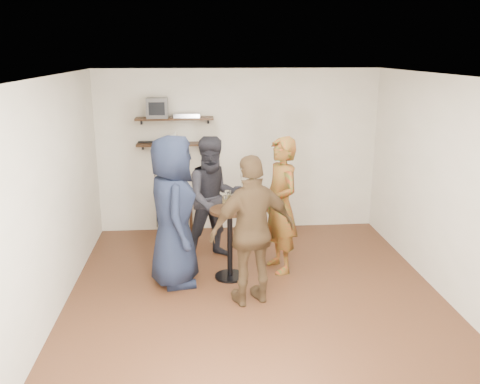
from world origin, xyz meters
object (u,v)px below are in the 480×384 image
at_px(radio, 172,140).
at_px(drinks_table, 230,234).
at_px(person_plaid, 281,205).
at_px(person_brown, 253,231).
at_px(crt_monitor, 157,108).
at_px(person_dark, 214,199).
at_px(dvd_deck, 187,115).
at_px(person_navy, 173,212).
at_px(side_table, 177,204).

xyz_separation_m(radio, drinks_table, (0.77, -1.81, -0.92)).
height_order(radio, person_plaid, person_plaid).
bearing_deg(person_brown, crt_monitor, -82.02).
relative_size(radio, drinks_table, 0.24).
height_order(drinks_table, person_plaid, person_plaid).
xyz_separation_m(drinks_table, person_dark, (-0.17, 0.69, 0.27)).
height_order(dvd_deck, radio, dvd_deck).
bearing_deg(crt_monitor, person_brown, -64.15).
relative_size(radio, person_navy, 0.12).
bearing_deg(radio, person_dark, -61.70).
height_order(crt_monitor, person_dark, crt_monitor).
bearing_deg(dvd_deck, person_plaid, -52.68).
relative_size(dvd_deck, person_brown, 0.23).
height_order(side_table, person_dark, person_dark).
relative_size(radio, person_dark, 0.13).
relative_size(person_plaid, person_dark, 1.04).
distance_m(dvd_deck, drinks_table, 2.29).
bearing_deg(person_dark, drinks_table, -90.00).
distance_m(person_plaid, person_navy, 1.42).
xyz_separation_m(crt_monitor, radio, (0.21, 0.00, -0.50)).
distance_m(crt_monitor, side_table, 1.53).
bearing_deg(person_plaid, side_table, -151.92).
bearing_deg(side_table, dvd_deck, 43.92).
relative_size(drinks_table, person_dark, 0.54).
bearing_deg(person_dark, person_brown, -88.06).
bearing_deg(crt_monitor, dvd_deck, 0.00).
xyz_separation_m(radio, person_brown, (0.99, -2.48, -0.64)).
bearing_deg(side_table, drinks_table, -66.07).
bearing_deg(side_table, person_dark, -59.62).
distance_m(side_table, person_brown, 2.52).
bearing_deg(crt_monitor, person_plaid, -43.93).
distance_m(dvd_deck, person_plaid, 2.25).
distance_m(dvd_deck, radio, 0.44).
bearing_deg(radio, side_table, -74.26).
xyz_separation_m(dvd_deck, radio, (-0.23, 0.00, -0.38)).
height_order(crt_monitor, drinks_table, crt_monitor).
height_order(crt_monitor, side_table, crt_monitor).
bearing_deg(crt_monitor, person_dark, -53.95).
bearing_deg(dvd_deck, person_navy, -94.89).
bearing_deg(person_navy, side_table, -6.88).
height_order(person_dark, person_navy, person_navy).
distance_m(dvd_deck, person_navy, 2.13).
distance_m(drinks_table, person_plaid, 0.77).
distance_m(person_dark, person_brown, 1.42).
bearing_deg(crt_monitor, radio, 0.00).
xyz_separation_m(dvd_deck, person_brown, (0.76, -2.48, -1.02)).
bearing_deg(person_dark, radio, 104.31).
relative_size(side_table, drinks_table, 0.67).
distance_m(crt_monitor, person_navy, 2.20).
distance_m(crt_monitor, drinks_table, 2.50).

